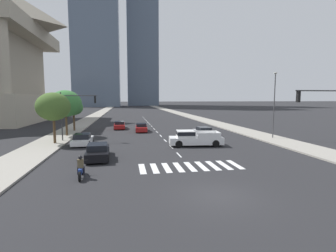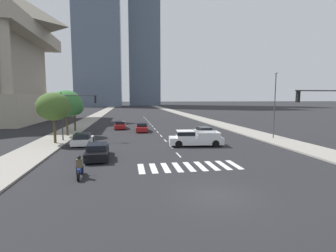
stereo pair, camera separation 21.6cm
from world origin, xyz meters
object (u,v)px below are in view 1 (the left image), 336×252
at_px(sedan_silver_4, 204,133).
at_px(traffic_signal_near, 325,110).
at_px(motorcycle_lead, 81,169).
at_px(street_tree_third, 74,108).
at_px(street_lamp_east, 274,101).
at_px(sedan_black_0, 98,152).
at_px(sedan_white_2, 83,140).
at_px(street_tree_nearest, 53,107).
at_px(pickup_truck, 193,138).
at_px(sedan_red_1, 119,125).
at_px(street_tree_second, 66,104).
at_px(traffic_signal_far, 75,107).
at_px(sedan_red_3, 141,128).

distance_m(sedan_silver_4, traffic_signal_near, 15.63).
distance_m(motorcycle_lead, street_tree_third, 24.73).
bearing_deg(street_lamp_east, sedan_black_0, -160.95).
xyz_separation_m(sedan_white_2, street_tree_nearest, (-3.10, 0.76, 3.63)).
height_order(pickup_truck, street_lamp_east, street_lamp_east).
xyz_separation_m(sedan_white_2, sedan_silver_4, (14.98, 3.08, 0.04)).
bearing_deg(motorcycle_lead, sedan_silver_4, -43.76).
distance_m(sedan_black_0, sedan_red_1, 21.33).
bearing_deg(pickup_truck, sedan_red_1, -58.60).
bearing_deg(street_tree_second, motorcycle_lead, -75.40).
distance_m(motorcycle_lead, traffic_signal_far, 15.44).
bearing_deg(sedan_silver_4, sedan_black_0, -54.13).
distance_m(sedan_silver_4, street_tree_third, 20.33).
bearing_deg(sedan_red_3, street_tree_third, 84.27).
xyz_separation_m(sedan_red_1, traffic_signal_near, (16.67, -25.48, 3.64)).
distance_m(pickup_truck, street_tree_second, 18.07).
bearing_deg(traffic_signal_near, traffic_signal_far, -32.46).
bearing_deg(sedan_red_3, sedan_black_0, 167.43).
relative_size(pickup_truck, traffic_signal_far, 1.04).
relative_size(sedan_silver_4, street_lamp_east, 0.58).
relative_size(sedan_red_3, traffic_signal_near, 0.79).
relative_size(motorcycle_lead, street_tree_third, 0.44).
distance_m(sedan_red_1, sedan_silver_4, 15.94).
height_order(pickup_truck, street_tree_nearest, street_tree_nearest).
height_order(traffic_signal_near, street_tree_third, traffic_signal_near).
relative_size(traffic_signal_near, street_tree_nearest, 1.06).
bearing_deg(traffic_signal_far, sedan_red_1, 67.63).
height_order(pickup_truck, sedan_red_1, pickup_truck).
height_order(traffic_signal_far, street_lamp_east, street_lamp_east).
bearing_deg(traffic_signal_far, pickup_truck, -21.80).
bearing_deg(sedan_white_2, sedan_black_0, -160.83).
distance_m(sedan_white_2, street_tree_second, 8.34).
height_order(motorcycle_lead, street_tree_nearest, street_tree_nearest).
xyz_separation_m(sedan_black_0, sedan_silver_4, (12.63, 10.01, 0.01)).
relative_size(pickup_truck, street_lamp_east, 0.72).
height_order(sedan_white_2, street_tree_nearest, street_tree_nearest).
relative_size(sedan_silver_4, street_tree_third, 0.99).
height_order(sedan_black_0, sedan_white_2, sedan_black_0).
height_order(motorcycle_lead, street_tree_second, street_tree_second).
distance_m(sedan_black_0, street_tree_third, 19.80).
relative_size(sedan_red_3, street_tree_second, 0.78).
xyz_separation_m(pickup_truck, sedan_red_1, (-8.21, 17.02, -0.22)).
distance_m(sedan_red_1, sedan_white_2, 14.82).
bearing_deg(street_tree_nearest, sedan_silver_4, 7.32).
bearing_deg(traffic_signal_near, sedan_white_2, -28.65).
height_order(sedan_black_0, sedan_red_1, sedan_black_0).
relative_size(sedan_black_0, traffic_signal_near, 0.80).
relative_size(motorcycle_lead, traffic_signal_near, 0.35).
relative_size(sedan_red_1, street_lamp_east, 0.56).
height_order(sedan_silver_4, street_tree_third, street_tree_third).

